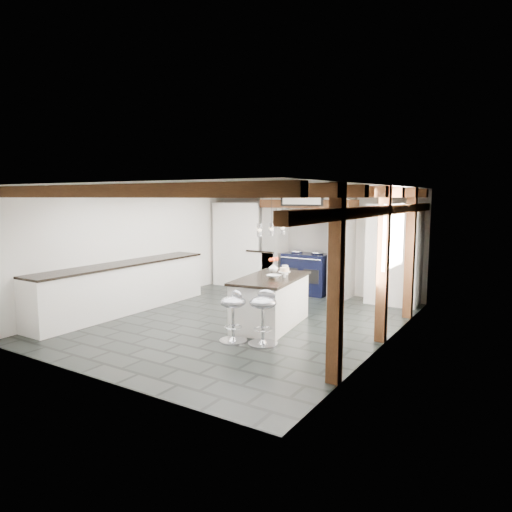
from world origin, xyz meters
The scene contains 6 objects.
ground centered at (0.00, 0.00, 0.00)m, with size 6.00×6.00×0.00m, color black.
room_shell centered at (-0.61, 1.42, 1.07)m, with size 6.00×6.03×6.00m.
range_cooker centered at (0.00, 2.68, 0.47)m, with size 1.00×0.63×0.99m.
kitchen_island centered at (0.60, 0.07, 0.42)m, with size 1.09×1.77×1.10m.
bar_stool_near centered at (1.02, -0.88, 0.50)m, with size 0.46×0.46×0.81m.
bar_stool_far centered at (0.58, -0.99, 0.48)m, with size 0.49×0.49×0.77m.
Camera 1 is at (4.34, -6.37, 2.14)m, focal length 32.00 mm.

